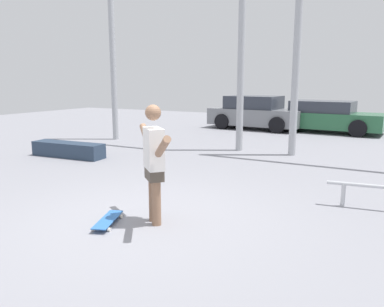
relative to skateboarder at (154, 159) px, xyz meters
name	(u,v)px	position (x,y,z in m)	size (l,w,h in m)	color
ground_plane	(143,219)	(-0.25, 0.04, -0.94)	(36.00, 36.00, 0.00)	gray
skateboarder	(154,159)	(0.00, 0.00, 0.00)	(1.17, 1.10, 1.70)	#8C664C
skateboard	(108,220)	(-0.56, -0.37, -0.88)	(0.46, 0.78, 0.08)	#2D66B2
grind_box	(68,150)	(-4.76, 2.93, -0.74)	(2.12, 0.51, 0.40)	#28384C
canopy_support_left	(171,25)	(-3.35, 6.04, 2.78)	(4.85, 0.20, 6.27)	#A5A8AD
parked_car_grey	(256,113)	(-2.27, 11.26, -0.26)	(4.08, 2.17, 1.41)	slate
parked_car_green	(325,117)	(0.55, 11.55, -0.32)	(4.39, 2.10, 1.25)	#28603D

